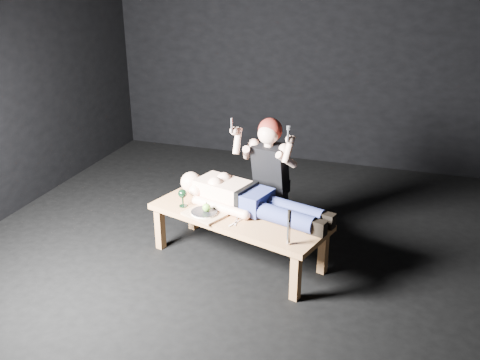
{
  "coord_description": "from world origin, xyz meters",
  "views": [
    {
      "loc": [
        1.37,
        -4.16,
        2.48
      ],
      "look_at": [
        0.06,
        -0.19,
        0.75
      ],
      "focal_mm": 39.85,
      "sensor_mm": 36.0,
      "label": 1
    }
  ],
  "objects_px": {
    "table": "(238,237)",
    "lying_man": "(251,197)",
    "goblet": "(183,198)",
    "serving_tray": "(204,214)",
    "carving_knife": "(289,228)",
    "kneeling_woman": "(273,175)"
  },
  "relations": [
    {
      "from": "kneeling_woman",
      "to": "table",
      "type": "bearing_deg",
      "value": -95.89
    },
    {
      "from": "table",
      "to": "carving_knife",
      "type": "relative_size",
      "value": 5.43
    },
    {
      "from": "carving_knife",
      "to": "lying_man",
      "type": "bearing_deg",
      "value": 148.98
    },
    {
      "from": "serving_tray",
      "to": "goblet",
      "type": "height_order",
      "value": "goblet"
    },
    {
      "from": "serving_tray",
      "to": "carving_knife",
      "type": "bearing_deg",
      "value": -18.1
    },
    {
      "from": "lying_man",
      "to": "serving_tray",
      "type": "distance_m",
      "value": 0.44
    },
    {
      "from": "table",
      "to": "lying_man",
      "type": "relative_size",
      "value": 1.05
    },
    {
      "from": "serving_tray",
      "to": "carving_knife",
      "type": "height_order",
      "value": "carving_knife"
    },
    {
      "from": "table",
      "to": "goblet",
      "type": "distance_m",
      "value": 0.6
    },
    {
      "from": "goblet",
      "to": "serving_tray",
      "type": "bearing_deg",
      "value": -23.74
    },
    {
      "from": "kneeling_woman",
      "to": "serving_tray",
      "type": "bearing_deg",
      "value": -112.43
    },
    {
      "from": "table",
      "to": "kneeling_woman",
      "type": "distance_m",
      "value": 0.7
    },
    {
      "from": "lying_man",
      "to": "serving_tray",
      "type": "bearing_deg",
      "value": -130.22
    },
    {
      "from": "table",
      "to": "goblet",
      "type": "xyz_separation_m",
      "value": [
        -0.52,
        -0.01,
        0.31
      ]
    },
    {
      "from": "lying_man",
      "to": "goblet",
      "type": "bearing_deg",
      "value": -151.9
    },
    {
      "from": "lying_man",
      "to": "serving_tray",
      "type": "xyz_separation_m",
      "value": [
        -0.35,
        -0.23,
        -0.12
      ]
    },
    {
      "from": "lying_man",
      "to": "goblet",
      "type": "distance_m",
      "value": 0.61
    },
    {
      "from": "goblet",
      "to": "carving_knife",
      "type": "relative_size",
      "value": 0.57
    },
    {
      "from": "lying_man",
      "to": "carving_knife",
      "type": "xyz_separation_m",
      "value": [
        0.45,
        -0.49,
        0.02
      ]
    },
    {
      "from": "carving_knife",
      "to": "serving_tray",
      "type": "bearing_deg",
      "value": 178.41
    },
    {
      "from": "lying_man",
      "to": "kneeling_woman",
      "type": "xyz_separation_m",
      "value": [
        0.08,
        0.45,
        0.04
      ]
    },
    {
      "from": "carving_knife",
      "to": "goblet",
      "type": "bearing_deg",
      "value": 177.05
    }
  ]
}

